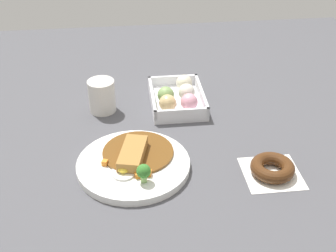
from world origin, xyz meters
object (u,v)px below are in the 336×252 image
(curry_plate, at_px, (134,163))
(chocolate_ring_donut, at_px, (272,168))
(donut_box, at_px, (178,98))
(coffee_mug, at_px, (102,96))

(curry_plate, relative_size, chocolate_ring_donut, 2.02)
(chocolate_ring_donut, bearing_deg, curry_plate, 79.30)
(curry_plate, bearing_deg, donut_box, -27.18)
(donut_box, height_order, chocolate_ring_donut, donut_box)
(donut_box, distance_m, chocolate_ring_donut, 0.38)
(donut_box, relative_size, coffee_mug, 2.23)
(chocolate_ring_donut, distance_m, coffee_mug, 0.51)
(coffee_mug, bearing_deg, donut_box, -88.68)
(curry_plate, height_order, coffee_mug, coffee_mug)
(curry_plate, xyz_separation_m, coffee_mug, (0.27, 0.07, 0.03))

